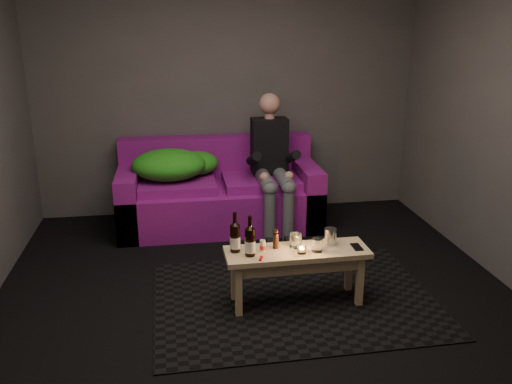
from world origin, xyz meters
TOP-DOWN VIEW (x-y plane):
  - floor at (0.00, 0.00)m, footprint 4.50×4.50m
  - room at (0.00, 0.47)m, footprint 4.50×4.50m
  - rug at (0.27, 0.13)m, footprint 2.13×1.56m
  - sofa at (-0.15, 1.82)m, footprint 2.00×0.90m
  - green_blanket at (-0.60, 1.81)m, footprint 0.88×0.60m
  - person at (0.37, 1.66)m, footprint 0.36×0.83m
  - coffee_table at (0.27, 0.08)m, footprint 1.06×0.35m
  - beer_bottle_a at (-0.18, 0.12)m, footprint 0.08×0.08m
  - beer_bottle_b at (-0.08, 0.04)m, footprint 0.08×0.08m
  - salt_shaker at (0.02, 0.10)m, footprint 0.05×0.05m
  - pepper_mill at (0.12, 0.13)m, footprint 0.05×0.05m
  - tumbler_back at (0.27, 0.14)m, footprint 0.10×0.10m
  - tealight at (0.29, 0.02)m, footprint 0.07×0.07m
  - tumbler_front at (0.41, 0.03)m, footprint 0.08×0.08m
  - steel_cup at (0.54, 0.14)m, footprint 0.11×0.11m
  - smartphone at (0.71, 0.06)m, footprint 0.07×0.13m
  - red_lighter at (-0.02, -0.04)m, footprint 0.04×0.07m

SIDE VIEW (x-z plane):
  - floor at x=0.00m, z-range 0.00..0.00m
  - rug at x=0.27m, z-range 0.00..0.01m
  - sofa at x=-0.15m, z-range -0.12..0.74m
  - coffee_table at x=0.27m, z-range 0.14..0.57m
  - smartphone at x=0.71m, z-range 0.43..0.44m
  - red_lighter at x=-0.02m, z-range 0.43..0.44m
  - tealight at x=0.29m, z-range 0.43..0.48m
  - salt_shaker at x=0.02m, z-range 0.43..0.52m
  - tumbler_front at x=0.41m, z-range 0.43..0.53m
  - tumbler_back at x=0.27m, z-range 0.43..0.53m
  - pepper_mill at x=0.12m, z-range 0.43..0.55m
  - steel_cup at x=0.54m, z-range 0.43..0.56m
  - beer_bottle_b at x=-0.08m, z-range 0.39..0.69m
  - beer_bottle_a at x=-0.18m, z-range 0.39..0.69m
  - green_blanket at x=-0.60m, z-range 0.50..0.80m
  - person at x=0.37m, z-range 0.02..1.36m
  - room at x=0.00m, z-range -0.61..3.89m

